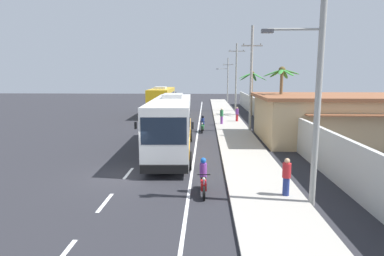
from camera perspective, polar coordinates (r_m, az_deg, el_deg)
The scene contains 18 objects.
ground_plane at distance 17.49m, azimuth -11.53°, elevation -8.27°, with size 160.00×160.00×0.00m, color #28282D.
sidewalk_kerb at distance 26.80m, azimuth 8.07°, elevation -1.92°, with size 3.20×90.00×0.14m, color #A8A399.
lane_markings at distance 31.54m, azimuth -1.22°, elevation -0.28°, with size 3.58×71.30×0.01m.
boundary_wall at distance 31.12m, azimuth 14.38°, elevation 1.52°, with size 0.24×60.00×2.39m, color #B2B2AD.
coach_bus_foreground at distance 21.93m, azimuth -3.63°, elevation 0.93°, with size 3.26×12.36×3.94m.
coach_bus_far_lane at distance 43.02m, azimuth -5.36°, elevation 4.91°, with size 3.10×11.49×3.87m.
motorcycle_beside_bus at distance 30.16m, azimuth 1.90°, elevation 0.50°, with size 0.56×1.96×1.54m.
motorcycle_trailing at distance 14.44m, azimuth 2.03°, elevation -9.11°, with size 0.56×1.96×1.62m.
pedestrian_near_kerb at distance 36.68m, azimuth 8.01°, elevation 2.51°, with size 0.36×0.36×1.62m.
pedestrian_midwalk at distance 34.41m, azimuth 5.30°, elevation 2.20°, with size 0.36×0.36×1.69m.
pedestrian_far_walk at distance 14.37m, azimuth 16.44°, elevation -8.19°, with size 0.36×0.36×1.63m.
utility_pole_nearest at distance 13.31m, azimuth 21.39°, elevation 8.30°, with size 3.51×0.24×9.60m.
utility_pole_mid at distance 30.47m, azimuth 10.46°, elevation 8.71°, with size 1.92×0.24×9.72m.
utility_pole_far at distance 47.97m, azimuth 7.85°, elevation 9.08°, with size 2.40×0.24×9.87m.
utility_pole_distant at distance 65.48m, azimuth 6.30°, elevation 8.70°, with size 3.35×0.24×8.79m.
palm_nearest at distance 27.52m, azimuth 15.62°, elevation 7.42°, with size 3.05×2.88×5.98m.
palm_second at distance 42.59m, azimuth 10.63°, elevation 7.85°, with size 3.83×3.74×5.86m.
roadside_building at distance 28.77m, azimuth 26.46°, elevation 1.61°, with size 15.11×9.23×3.72m.
Camera 1 is at (4.15, -16.18, 5.19)m, focal length 30.01 mm.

